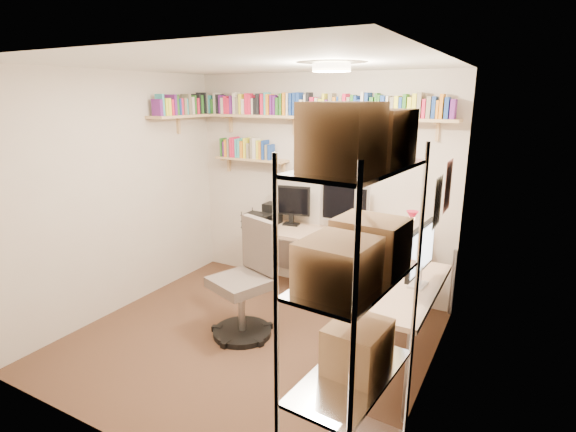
% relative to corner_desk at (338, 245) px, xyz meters
% --- Properties ---
extents(ground, '(3.20, 3.20, 0.00)m').
position_rel_corner_desk_xyz_m(ground, '(-0.49, -0.96, -0.75)').
color(ground, '#41291C').
rests_on(ground, ground).
extents(room_shell, '(3.24, 3.04, 2.52)m').
position_rel_corner_desk_xyz_m(room_shell, '(-0.49, -0.96, 0.80)').
color(room_shell, '#C1AF9D').
rests_on(room_shell, ground).
extents(wall_shelves, '(3.12, 1.09, 0.80)m').
position_rel_corner_desk_xyz_m(wall_shelves, '(-0.90, 0.34, 1.28)').
color(wall_shelves, tan).
rests_on(wall_shelves, ground).
extents(corner_desk, '(2.33, 1.97, 1.32)m').
position_rel_corner_desk_xyz_m(corner_desk, '(0.00, 0.00, 0.00)').
color(corner_desk, tan).
rests_on(corner_desk, ground).
extents(office_chair, '(0.64, 0.65, 1.13)m').
position_rel_corner_desk_xyz_m(office_chair, '(-0.58, -0.85, -0.27)').
color(office_chair, black).
rests_on(office_chair, ground).
extents(wire_rack, '(0.50, 0.91, 2.23)m').
position_rel_corner_desk_xyz_m(wire_rack, '(0.93, -2.05, 0.74)').
color(wire_rack, silver).
rests_on(wire_rack, ground).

